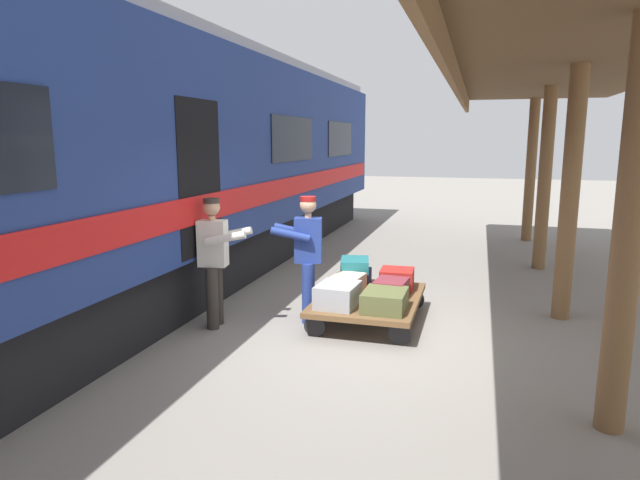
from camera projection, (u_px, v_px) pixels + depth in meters
name	position (u px, v px, depth m)	size (l,w,h in m)	color
ground_plane	(370.00, 339.00, 6.81)	(60.00, 60.00, 0.00)	gray
platform_canopy	(599.00, 58.00, 5.59)	(3.20, 16.23, 3.56)	brown
train_car	(101.00, 168.00, 7.47)	(3.02, 21.15, 4.00)	navy
luggage_cart	(369.00, 300.00, 7.41)	(1.35, 1.88, 0.35)	brown
suitcase_red_plastic	(397.00, 279.00, 7.78)	(0.46, 0.45, 0.28)	#AD231E
suitcase_navy_fabric	(355.00, 278.00, 7.95)	(0.37, 0.63, 0.22)	navy
suitcase_olive_duffel	(385.00, 300.00, 6.81)	(0.52, 0.62, 0.25)	brown
suitcase_gray_aluminum	(338.00, 295.00, 6.97)	(0.49, 0.59, 0.29)	#9EA0A5
suitcase_burgundy_valise	(391.00, 289.00, 7.30)	(0.40, 0.48, 0.26)	maroon
suitcase_cream_canvas	(347.00, 285.00, 7.46)	(0.38, 0.53, 0.27)	beige
suitcase_teal_softside	(355.00, 265.00, 7.94)	(0.40, 0.54, 0.17)	#1E666B
porter_in_overalls	(307.00, 254.00, 7.34)	(0.72, 0.53, 1.70)	navy
porter_by_door	(215.00, 258.00, 7.11)	(0.71, 0.50, 1.70)	#332D28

